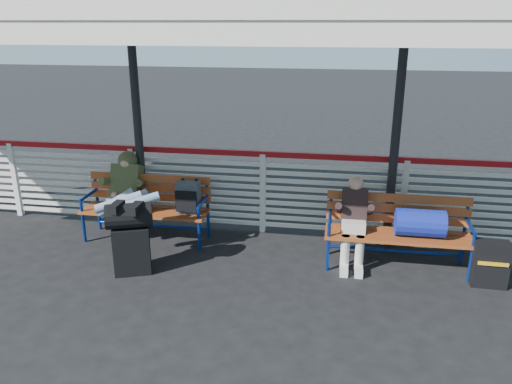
% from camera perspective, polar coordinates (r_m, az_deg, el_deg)
% --- Properties ---
extents(ground, '(60.00, 60.00, 0.00)m').
position_cam_1_polar(ground, '(5.87, -2.21, -11.74)').
color(ground, black).
rests_on(ground, ground).
extents(fence, '(12.08, 0.08, 1.24)m').
position_cam_1_polar(fence, '(7.30, 0.78, 0.27)').
color(fence, silver).
rests_on(fence, ground).
extents(canopy, '(12.60, 3.60, 3.16)m').
position_cam_1_polar(canopy, '(5.91, -0.77, 19.38)').
color(canopy, silver).
rests_on(canopy, ground).
extents(luggage_stack, '(0.63, 0.49, 0.92)m').
position_cam_1_polar(luggage_stack, '(6.34, -14.13, -4.85)').
color(luggage_stack, black).
rests_on(luggage_stack, ground).
extents(bench_left, '(1.80, 0.56, 0.92)m').
position_cam_1_polar(bench_left, '(7.20, -11.05, -0.97)').
color(bench_left, '#AC4C21').
rests_on(bench_left, ground).
extents(bench_right, '(1.80, 0.56, 0.92)m').
position_cam_1_polar(bench_right, '(6.52, 17.07, -3.53)').
color(bench_right, '#AC4C21').
rests_on(bench_right, ground).
extents(traveler_man, '(0.94, 1.63, 0.77)m').
position_cam_1_polar(traveler_man, '(6.97, -14.68, -0.60)').
color(traveler_man, '#89A4B9').
rests_on(traveler_man, ground).
extents(companion_person, '(0.32, 0.66, 1.15)m').
position_cam_1_polar(companion_person, '(6.45, 11.10, -3.26)').
color(companion_person, beige).
rests_on(companion_person, ground).
extents(suitcase_side, '(0.41, 0.25, 0.56)m').
position_cam_1_polar(suitcase_side, '(6.56, 25.16, -7.42)').
color(suitcase_side, black).
rests_on(suitcase_side, ground).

